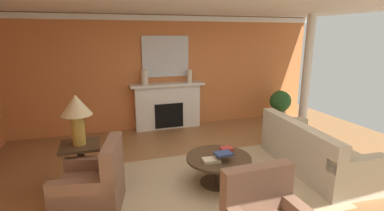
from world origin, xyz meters
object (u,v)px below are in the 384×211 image
at_px(mantel_mirror, 166,56).
at_px(potted_plant, 280,103).
at_px(armchair_near_window, 93,189).
at_px(fireplace, 168,107).
at_px(table_lamp, 76,110).
at_px(coffee_table, 218,164).
at_px(vase_mantel_left, 145,77).
at_px(sofa, 312,153).
at_px(side_table, 82,163).
at_px(vase_mantel_right, 190,76).

distance_m(mantel_mirror, potted_plant, 3.29).
distance_m(mantel_mirror, armchair_near_window, 3.91).
xyz_separation_m(fireplace, table_lamp, (-1.90, -2.41, 0.69)).
bearing_deg(coffee_table, vase_mantel_left, 102.67).
height_order(armchair_near_window, coffee_table, armchair_near_window).
distance_m(coffee_table, vase_mantel_left, 3.12).
relative_size(sofa, side_table, 3.09).
relative_size(fireplace, coffee_table, 1.80).
height_order(armchair_near_window, potted_plant, armchair_near_window).
height_order(coffee_table, side_table, side_table).
relative_size(armchair_near_window, vase_mantel_left, 2.71).
bearing_deg(potted_plant, armchair_near_window, -150.21).
bearing_deg(fireplace, vase_mantel_left, -174.89).
distance_m(armchair_near_window, coffee_table, 1.85).
distance_m(mantel_mirror, side_table, 3.44).
distance_m(armchair_near_window, table_lamp, 1.14).
relative_size(sofa, vase_mantel_right, 6.83).
bearing_deg(potted_plant, table_lamp, -157.27).
distance_m(sofa, side_table, 3.77).
bearing_deg(fireplace, coffee_table, -88.04).
height_order(mantel_mirror, side_table, mantel_mirror).
distance_m(fireplace, coffee_table, 2.95).
xyz_separation_m(sofa, armchair_near_window, (-3.57, -0.09, 0.01)).
height_order(coffee_table, table_lamp, table_lamp).
distance_m(vase_mantel_right, vase_mantel_left, 1.10).
bearing_deg(armchair_near_window, table_lamp, 103.61).
bearing_deg(coffee_table, fireplace, 91.96).
bearing_deg(potted_plant, vase_mantel_right, 172.91).
bearing_deg(armchair_near_window, vase_mantel_left, 68.47).
relative_size(armchair_near_window, coffee_table, 0.95).
height_order(mantel_mirror, table_lamp, mantel_mirror).
height_order(sofa, armchair_near_window, armchair_near_window).
bearing_deg(side_table, table_lamp, 153.43).
distance_m(fireplace, table_lamp, 3.14).
height_order(fireplace, coffee_table, fireplace).
relative_size(sofa, potted_plant, 2.60).
bearing_deg(sofa, potted_plant, 65.90).
bearing_deg(coffee_table, table_lamp, 164.95).
distance_m(sofa, vase_mantel_left, 3.90).
distance_m(fireplace, side_table, 3.07).
xyz_separation_m(vase_mantel_right, vase_mantel_left, (-1.10, 0.00, 0.02)).
bearing_deg(armchair_near_window, fireplace, 60.43).
distance_m(fireplace, potted_plant, 3.02).
height_order(mantel_mirror, coffee_table, mantel_mirror).
bearing_deg(mantel_mirror, armchair_near_window, -118.63).
relative_size(fireplace, potted_plant, 2.16).
distance_m(mantel_mirror, vase_mantel_right, 0.75).
xyz_separation_m(fireplace, armchair_near_window, (-1.74, -3.07, -0.23)).
distance_m(sofa, potted_plant, 2.88).
bearing_deg(sofa, vase_mantel_right, 113.53).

